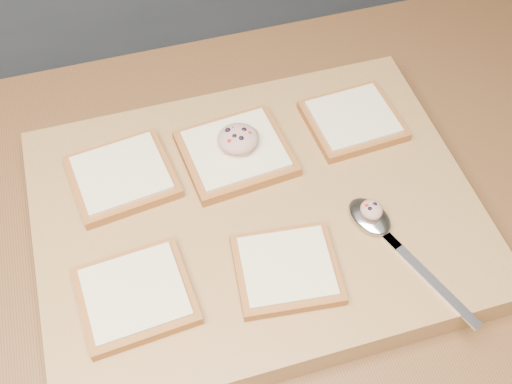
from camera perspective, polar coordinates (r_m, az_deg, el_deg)
The scene contains 10 objects.
island_counter at distance 1.20m, azimuth 0.10°, elevation -16.22°, with size 2.00×0.80×0.90m.
cutting_board at distance 0.80m, azimuth 0.00°, elevation -2.17°, with size 0.53×0.40×0.04m, color #B0894B.
bread_far_left at distance 0.82m, azimuth -11.83°, elevation 1.39°, with size 0.14×0.13×0.02m.
bread_far_center at distance 0.82m, azimuth -1.82°, elevation 3.53°, with size 0.14×0.13×0.02m.
bread_far_right at distance 0.87m, azimuth 8.60°, elevation 6.35°, with size 0.12×0.11×0.02m.
bread_near_left at distance 0.72m, azimuth -10.68°, elevation -8.99°, with size 0.13×0.12×0.02m.
bread_near_center at distance 0.73m, azimuth 2.75°, elevation -6.82°, with size 0.13×0.12×0.02m.
tuna_salad_dollop at distance 0.81m, azimuth -1.60°, elevation 4.78°, with size 0.05×0.05×0.02m.
spoon at distance 0.77m, azimuth 10.81°, elevation -2.92°, with size 0.09×0.20×0.01m.
spoon_salad at distance 0.77m, azimuth 10.22°, elevation -1.55°, with size 0.03×0.03×0.02m.
Camera 1 is at (-0.12, -0.39, 1.58)m, focal length 45.00 mm.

